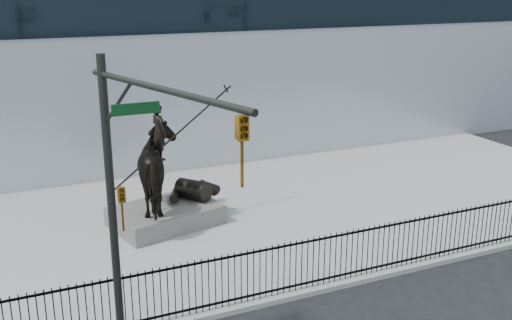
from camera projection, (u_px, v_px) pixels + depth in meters
name	position (u px, v px, depth m)	size (l,w,h in m)	color
ground	(382.00, 301.00, 16.26)	(120.00, 120.00, 0.00)	black
plaza	(271.00, 211.00, 22.35)	(30.00, 12.00, 0.15)	#959593
building	(168.00, 54.00, 32.41)	(44.00, 14.00, 9.00)	silver
picket_fence	(358.00, 252.00, 17.09)	(22.10, 0.10, 1.50)	black
statue_plinth	(166.00, 215.00, 20.89)	(3.52, 2.42, 0.66)	#615E59
equestrian_statue	(165.00, 168.00, 20.44)	(4.42, 3.26, 3.83)	black
traffic_signal_left	(132.00, 208.00, 11.89)	(1.52, 4.84, 7.00)	black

